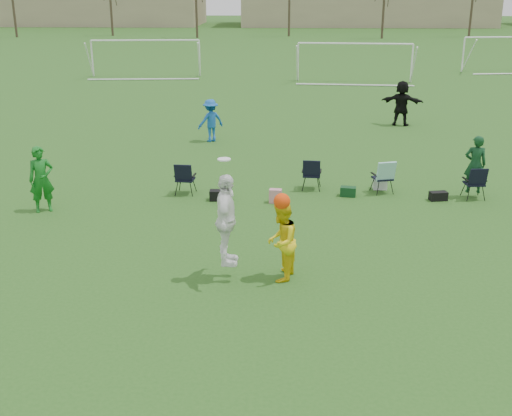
{
  "coord_description": "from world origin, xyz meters",
  "views": [
    {
      "loc": [
        -0.55,
        -10.44,
        5.9
      ],
      "look_at": [
        -1.13,
        2.93,
        1.25
      ],
      "focal_mm": 45.0,
      "sensor_mm": 36.0,
      "label": 1
    }
  ],
  "objects_px": {
    "fielder_blue": "(211,121)",
    "fielder_green_near": "(41,179)",
    "goal_mid": "(355,51)",
    "center_contest": "(252,230)",
    "goal_left": "(145,48)",
    "fielder_black": "(402,103)"
  },
  "relations": [
    {
      "from": "fielder_blue",
      "to": "fielder_black",
      "type": "bearing_deg",
      "value": 168.89
    },
    {
      "from": "fielder_blue",
      "to": "goal_mid",
      "type": "distance_m",
      "value": 18.93
    },
    {
      "from": "fielder_green_near",
      "to": "center_contest",
      "type": "distance_m",
      "value": 7.24
    },
    {
      "from": "center_contest",
      "to": "goal_left",
      "type": "relative_size",
      "value": 0.36
    },
    {
      "from": "center_contest",
      "to": "goal_left",
      "type": "bearing_deg",
      "value": 105.41
    },
    {
      "from": "goal_left",
      "to": "fielder_blue",
      "type": "bearing_deg",
      "value": -76.27
    },
    {
      "from": "fielder_black",
      "to": "goal_left",
      "type": "bearing_deg",
      "value": -30.78
    },
    {
      "from": "fielder_blue",
      "to": "goal_mid",
      "type": "relative_size",
      "value": 0.23
    },
    {
      "from": "fielder_green_near",
      "to": "goal_mid",
      "type": "distance_m",
      "value": 28.26
    },
    {
      "from": "fielder_blue",
      "to": "goal_mid",
      "type": "xyz_separation_m",
      "value": [
        7.43,
        17.38,
        1.08
      ]
    },
    {
      "from": "center_contest",
      "to": "goal_mid",
      "type": "xyz_separation_m",
      "value": [
        5.16,
        30.07,
        0.8
      ]
    },
    {
      "from": "fielder_green_near",
      "to": "fielder_blue",
      "type": "xyz_separation_m",
      "value": [
        3.69,
        8.58,
        -0.07
      ]
    },
    {
      "from": "fielder_blue",
      "to": "fielder_green_near",
      "type": "bearing_deg",
      "value": 32.39
    },
    {
      "from": "center_contest",
      "to": "goal_left",
      "type": "distance_m",
      "value": 33.28
    },
    {
      "from": "fielder_blue",
      "to": "goal_left",
      "type": "xyz_separation_m",
      "value": [
        -6.57,
        19.38,
        1.08
      ]
    },
    {
      "from": "goal_left",
      "to": "goal_mid",
      "type": "relative_size",
      "value": 1.0
    },
    {
      "from": "fielder_black",
      "to": "goal_mid",
      "type": "distance_m",
      "value": 13.95
    },
    {
      "from": "center_contest",
      "to": "fielder_black",
      "type": "bearing_deg",
      "value": 70.17
    },
    {
      "from": "fielder_green_near",
      "to": "goal_left",
      "type": "relative_size",
      "value": 0.25
    },
    {
      "from": "fielder_blue",
      "to": "goal_mid",
      "type": "height_order",
      "value": "goal_mid"
    },
    {
      "from": "fielder_black",
      "to": "goal_left",
      "type": "xyz_separation_m",
      "value": [
        -14.67,
        15.9,
        0.93
      ]
    },
    {
      "from": "fielder_black",
      "to": "goal_mid",
      "type": "relative_size",
      "value": 0.27
    }
  ]
}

